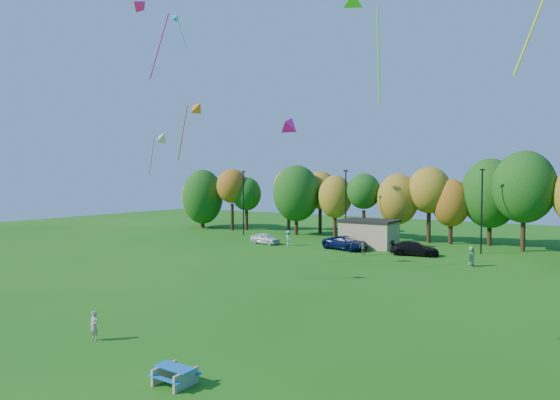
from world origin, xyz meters
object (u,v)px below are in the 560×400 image
Objects in this scene: picnic_table at (175,374)px; car_a at (265,238)px; car_c at (346,243)px; kite_flyer at (94,326)px; car_b at (346,244)px; car_d at (414,249)px.

car_a is (-20.97, 36.05, 0.27)m from picnic_table.
car_c reaches higher than picnic_table.
picnic_table is 0.41× the size of car_a.
kite_flyer reaches higher than car_a.
kite_flyer is 35.51m from car_b.
kite_flyer is 0.27× the size of car_c.
car_a is at bearing 112.33° from car_b.
car_d is (-2.69, 37.24, 0.31)m from picnic_table.
kite_flyer reaches higher than car_b.
car_c is at bearing 92.63° from kite_flyer.
kite_flyer is at bearing 160.79° from car_d.
car_c reaches higher than kite_flyer.
car_c is at bearing 67.75° from car_b.
picnic_table is 37.34m from car_d.
car_c reaches higher than car_d.
car_a reaches higher than car_b.
car_a is at bearing 81.73° from car_d.
picnic_table is 38.52m from car_c.
kite_flyer is at bearing -151.31° from car_a.
picnic_table is at bearing -14.97° from kite_flyer.
picnic_table is at bearing -142.88° from car_a.
kite_flyer is (-7.22, 1.57, 0.33)m from picnic_table.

